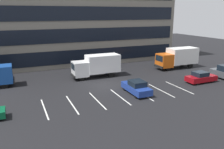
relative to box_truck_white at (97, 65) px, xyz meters
The scene contains 7 objects.
ground_plane 4.95m from the box_truck_white, 95.40° to the right, with size 120.00×120.00×0.00m, color black.
office_building 16.10m from the box_truck_white, 91.85° to the left, with size 39.13×12.52×21.60m.
lot_markings 9.03m from the box_truck_white, 92.80° to the right, with size 16.94×5.40×0.01m.
box_truck_white is the anchor object (origin of this frame).
box_truck_orange 14.65m from the box_truck_white, ahead, with size 7.49×2.48×3.47m.
sedan_navy 8.80m from the box_truck_white, 77.72° to the right, with size 1.86×4.44×1.59m.
sedan_maroon 14.74m from the box_truck_white, 34.18° to the right, with size 4.27×1.79×1.53m.
Camera 1 is at (-10.61, -26.23, 9.29)m, focal length 36.38 mm.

